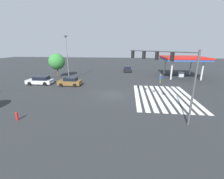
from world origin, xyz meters
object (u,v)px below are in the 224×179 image
(car_4, at_px, (40,80))
(tree_corner_a, at_px, (57,62))
(traffic_signal_mast, at_px, (166,66))
(pedestrian, at_px, (160,78))
(car_1, at_px, (70,82))
(fire_hydrant, at_px, (17,116))
(car_2, at_px, (127,69))
(street_light_pole_a, at_px, (67,54))

(car_4, bearing_deg, tree_corner_a, -95.53)
(car_4, bearing_deg, traffic_signal_mast, 149.99)
(pedestrian, bearing_deg, traffic_signal_mast, 35.91)
(car_1, height_order, tree_corner_a, tree_corner_a)
(traffic_signal_mast, height_order, car_4, traffic_signal_mast)
(car_1, xyz_separation_m, car_4, (0.33, 6.06, 0.02))
(car_1, relative_size, fire_hydrant, 4.87)
(car_2, bearing_deg, car_1, 144.37)
(car_1, xyz_separation_m, fire_hydrant, (-13.64, 0.20, -0.30))
(street_light_pole_a, distance_m, tree_corner_a, 4.30)
(car_4, distance_m, pedestrian, 23.42)
(traffic_signal_mast, distance_m, car_2, 28.26)
(pedestrian, relative_size, tree_corner_a, 0.32)
(car_1, bearing_deg, traffic_signal_mast, 143.70)
(car_1, distance_m, car_4, 6.07)
(traffic_signal_mast, xyz_separation_m, car_4, (10.98, 20.50, -4.53))
(fire_hydrant, bearing_deg, traffic_signal_mast, -78.46)
(traffic_signal_mast, relative_size, fire_hydrant, 8.02)
(pedestrian, distance_m, fire_hydrant, 24.49)
(fire_hydrant, bearing_deg, pedestrian, -45.02)
(car_2, relative_size, car_4, 0.92)
(traffic_signal_mast, xyz_separation_m, tree_corner_a, (17.68, 20.07, -1.61))
(fire_hydrant, bearing_deg, car_2, -19.29)
(car_4, xyz_separation_m, street_light_pole_a, (4.73, -3.84, 4.65))
(car_4, distance_m, fire_hydrant, 15.16)
(fire_hydrant, bearing_deg, tree_corner_a, 14.71)
(car_4, bearing_deg, pedestrian, -173.65)
(pedestrian, bearing_deg, tree_corner_a, -51.92)
(street_light_pole_a, relative_size, tree_corner_a, 1.66)
(traffic_signal_mast, distance_m, car_1, 18.52)
(tree_corner_a, bearing_deg, pedestrian, -98.43)
(car_4, bearing_deg, fire_hydrant, 110.93)
(car_4, height_order, fire_hydrant, car_4)
(car_1, height_order, car_4, car_4)
(traffic_signal_mast, relative_size, street_light_pole_a, 0.75)
(street_light_pole_a, relative_size, fire_hydrant, 10.64)
(car_1, xyz_separation_m, car_2, (16.96, -10.52, 0.01))
(traffic_signal_mast, bearing_deg, car_4, 16.82)
(car_4, distance_m, street_light_pole_a, 7.67)
(car_2, bearing_deg, pedestrian, -157.42)
(traffic_signal_mast, height_order, car_2, traffic_signal_mast)
(car_2, distance_m, car_4, 23.48)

